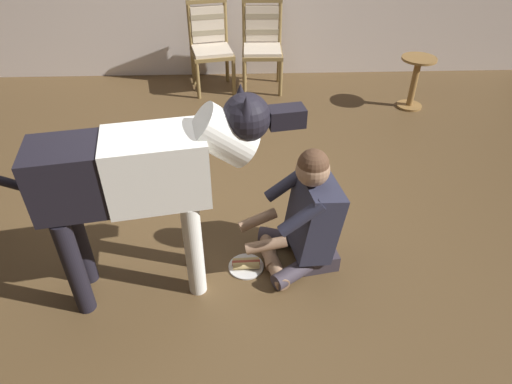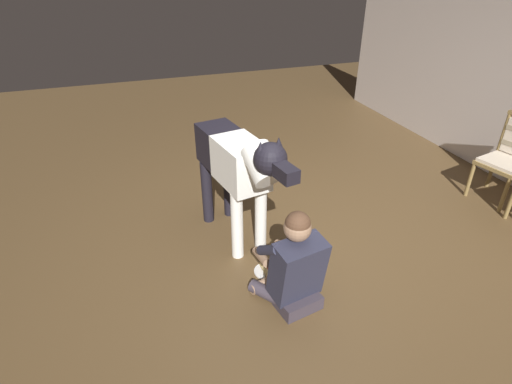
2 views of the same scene
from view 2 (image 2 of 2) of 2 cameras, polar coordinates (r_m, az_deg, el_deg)
ground_plane at (r=4.09m, az=6.21°, el=-7.23°), size 13.57×13.57×0.00m
dining_chair_left_of_pair at (r=5.40m, az=32.15°, el=4.41°), size 0.54×0.54×0.98m
person_sitting_on_floor at (r=3.26m, az=5.34°, el=-10.39°), size 0.68×0.57×0.88m
large_dog at (r=3.68m, az=-2.58°, el=3.82°), size 1.66×0.50×1.30m
hot_dog_on_plate at (r=3.74m, az=1.59°, el=-10.82°), size 0.24×0.24×0.06m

